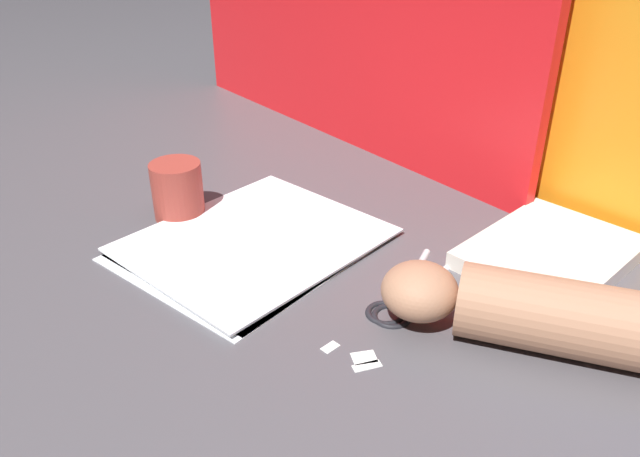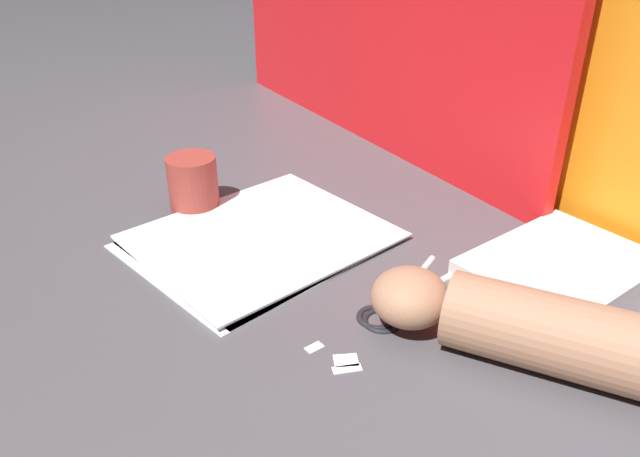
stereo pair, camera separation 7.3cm
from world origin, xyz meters
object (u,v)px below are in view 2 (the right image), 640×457
Objects in this scene: book_closed at (561,267)px; scissors at (396,302)px; paper_stack at (261,237)px; mug at (193,184)px; hand_forearm at (530,328)px.

book_closed is 1.27× the size of scissors.
paper_stack is 0.14m from mug.
book_closed is 0.21m from scissors.
paper_stack is 0.22m from scissors.
mug is at bearing -172.85° from paper_stack.
book_closed is 2.80× the size of mug.
hand_forearm is at bearing 8.52° from paper_stack.
hand_forearm is (0.06, -0.17, 0.03)m from book_closed.
mug is (-0.50, -0.07, 0.00)m from hand_forearm.
scissors is at bearing 6.87° from paper_stack.
book_closed is (0.31, 0.22, 0.01)m from paper_stack.
hand_forearm is (0.36, 0.05, 0.03)m from paper_stack.
hand_forearm is at bearing -70.99° from book_closed.
scissors is at bearing 6.98° from mug.
scissors is at bearing -169.05° from hand_forearm.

